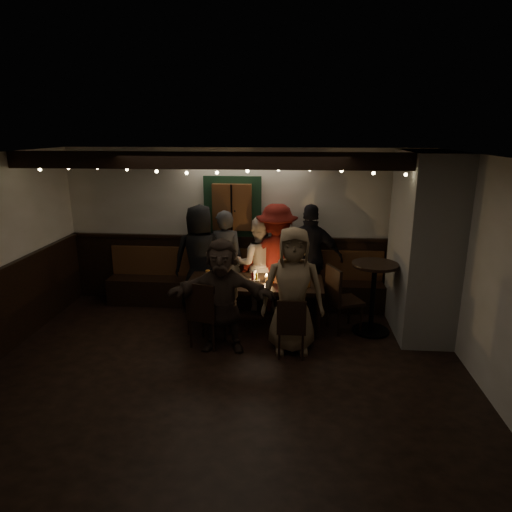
# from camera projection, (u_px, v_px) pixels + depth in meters

# --- Properties ---
(room) EXTENTS (6.02, 5.01, 2.62)m
(room) POSITION_uv_depth(u_px,v_px,m) (311.00, 259.00, 6.58)
(room) COLOR black
(room) RESTS_ON ground
(dining_table) EXTENTS (1.99, 0.85, 0.86)m
(dining_table) POSITION_uv_depth(u_px,v_px,m) (255.00, 286.00, 6.73)
(dining_table) COLOR black
(dining_table) RESTS_ON ground
(chair_near_left) EXTENTS (0.53, 0.53, 0.94)m
(chair_near_left) POSITION_uv_depth(u_px,v_px,m) (204.00, 311.00, 6.11)
(chair_near_left) COLOR black
(chair_near_left) RESTS_ON ground
(chair_near_right) EXTENTS (0.37, 0.37, 0.82)m
(chair_near_right) POSITION_uv_depth(u_px,v_px,m) (291.00, 325.00, 5.85)
(chair_near_right) COLOR black
(chair_near_right) RESTS_ON ground
(chair_end) EXTENTS (0.58, 0.58, 0.98)m
(chair_end) POSITION_uv_depth(u_px,v_px,m) (339.00, 295.00, 6.62)
(chair_end) COLOR black
(chair_end) RESTS_ON ground
(high_top) EXTENTS (0.66, 0.66, 1.05)m
(high_top) POSITION_uv_depth(u_px,v_px,m) (373.00, 289.00, 6.56)
(high_top) COLOR black
(high_top) RESTS_ON ground
(person_a) EXTENTS (0.92, 0.68, 1.74)m
(person_a) POSITION_uv_depth(u_px,v_px,m) (200.00, 258.00, 7.37)
(person_a) COLOR black
(person_a) RESTS_ON ground
(person_b) EXTENTS (0.63, 0.45, 1.64)m
(person_b) POSITION_uv_depth(u_px,v_px,m) (225.00, 259.00, 7.48)
(person_b) COLOR #2C2C2E
(person_b) RESTS_ON ground
(person_c) EXTENTS (0.78, 0.62, 1.53)m
(person_c) POSITION_uv_depth(u_px,v_px,m) (258.00, 264.00, 7.43)
(person_c) COLOR beige
(person_c) RESTS_ON ground
(person_d) EXTENTS (1.15, 0.68, 1.76)m
(person_d) POSITION_uv_depth(u_px,v_px,m) (276.00, 258.00, 7.31)
(person_d) COLOR #510F0C
(person_d) RESTS_ON ground
(person_e) EXTENTS (1.07, 0.54, 1.75)m
(person_e) POSITION_uv_depth(u_px,v_px,m) (311.00, 258.00, 7.35)
(person_e) COLOR black
(person_e) RESTS_ON ground
(person_f) EXTENTS (1.43, 0.47, 1.54)m
(person_f) POSITION_uv_depth(u_px,v_px,m) (222.00, 295.00, 6.01)
(person_f) COLOR #30241E
(person_f) RESTS_ON ground
(person_g) EXTENTS (0.86, 0.59, 1.69)m
(person_g) POSITION_uv_depth(u_px,v_px,m) (293.00, 290.00, 5.96)
(person_g) COLOR #7F694D
(person_g) RESTS_ON ground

